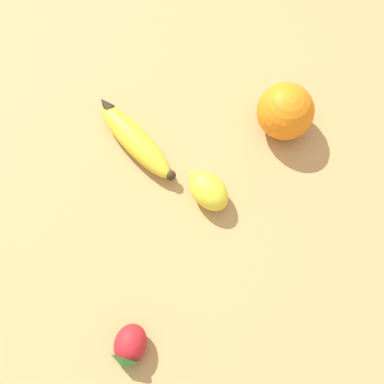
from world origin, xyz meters
TOP-DOWN VIEW (x-y plane):
  - ground_plane at (0.00, 0.00)m, footprint 3.00×3.00m
  - banana at (-0.03, 0.00)m, footprint 0.18×0.06m
  - orange at (0.07, 0.21)m, footprint 0.09×0.09m
  - strawberry at (0.23, -0.17)m, footprint 0.07×0.07m
  - lemon at (0.11, 0.04)m, footprint 0.08×0.05m

SIDE VIEW (x-z plane):
  - ground_plane at x=0.00m, z-range 0.00..0.00m
  - banana at x=-0.03m, z-range 0.00..0.04m
  - strawberry at x=0.23m, z-range 0.00..0.04m
  - lemon at x=0.11m, z-range 0.00..0.05m
  - orange at x=0.07m, z-range 0.00..0.09m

